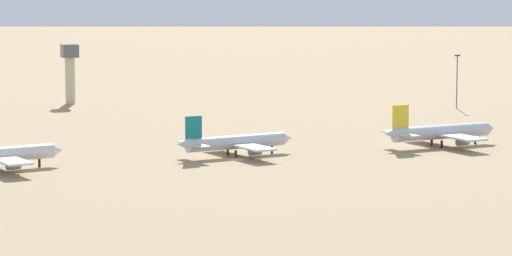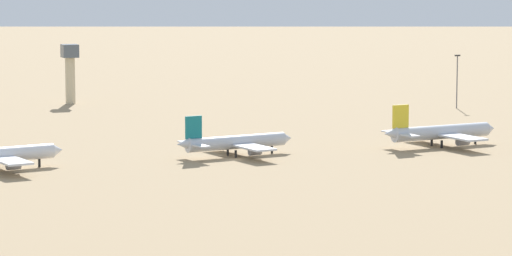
{
  "view_description": "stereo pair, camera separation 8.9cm",
  "coord_description": "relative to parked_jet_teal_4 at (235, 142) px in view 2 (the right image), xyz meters",
  "views": [
    {
      "loc": [
        -100.68,
        -281.38,
        44.05
      ],
      "look_at": [
        8.46,
        9.05,
        6.0
      ],
      "focal_mm": 91.15,
      "sensor_mm": 36.0,
      "label": 1
    },
    {
      "loc": [
        -100.6,
        -281.41,
        44.05
      ],
      "look_at": [
        8.46,
        9.05,
        6.0
      ],
      "focal_mm": 91.15,
      "sensor_mm": 36.0,
      "label": 2
    }
  ],
  "objects": [
    {
      "name": "parked_jet_teal_4",
      "position": [
        0.0,
        0.0,
        0.0
      ],
      "size": [
        31.04,
        26.43,
        10.27
      ],
      "rotation": [
        0.0,
        0.0,
        0.17
      ],
      "color": "silver",
      "rests_on": "ground"
    },
    {
      "name": "ground",
      "position": [
        -1.58,
        -4.82,
        -3.37
      ],
      "size": [
        4000.0,
        4000.0,
        0.0
      ],
      "primitive_type": "plane",
      "color": "#9E8460"
    },
    {
      "name": "control_tower",
      "position": [
        -9.95,
        133.23,
        8.43
      ],
      "size": [
        5.2,
        5.2,
        19.54
      ],
      "color": "#C6B793",
      "rests_on": "ground"
    },
    {
      "name": "parked_jet_yellow_5",
      "position": [
        53.51,
        -2.15,
        0.28
      ],
      "size": [
        33.67,
        28.55,
        11.12
      ],
      "rotation": [
        0.0,
        0.0,
        0.13
      ],
      "color": "silver",
      "rests_on": "ground"
    },
    {
      "name": "light_pole_mid",
      "position": [
        102.09,
        75.99,
        6.41
      ],
      "size": [
        1.8,
        0.5,
        17.09
      ],
      "color": "#59595E",
      "rests_on": "ground"
    }
  ]
}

